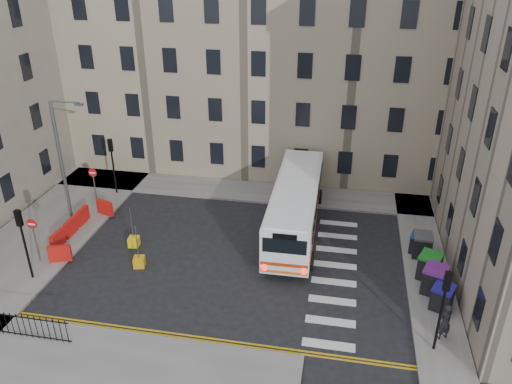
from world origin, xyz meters
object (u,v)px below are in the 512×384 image
(bus, at_px, (296,204))
(wheelie_bin_a, at_px, (442,297))
(wheelie_bin_d, at_px, (422,245))
(pedestrian, at_px, (445,322))
(bollard_chevron, at_px, (139,262))
(wheelie_bin_b, at_px, (435,280))
(wheelie_bin_e, at_px, (418,243))
(wheelie_bin_c, at_px, (430,266))
(streetlamp, at_px, (61,162))
(bollard_yellow, at_px, (134,242))

(bus, distance_m, wheelie_bin_a, 10.31)
(wheelie_bin_d, distance_m, pedestrian, 6.89)
(bus, xyz_separation_m, bollard_chevron, (-8.09, -5.68, -1.51))
(wheelie_bin_a, bearing_deg, wheelie_bin_b, 123.48)
(bus, xyz_separation_m, wheelie_bin_b, (7.78, -5.14, -0.94))
(bus, relative_size, wheelie_bin_d, 8.63)
(bollard_chevron, bearing_deg, bus, 35.05)
(wheelie_bin_a, height_order, bollard_chevron, wheelie_bin_a)
(wheelie_bin_d, bearing_deg, wheelie_bin_e, 114.10)
(wheelie_bin_c, bearing_deg, streetlamp, -162.43)
(bollard_yellow, relative_size, bollard_chevron, 1.00)
(wheelie_bin_a, xyz_separation_m, wheelie_bin_c, (-0.31, 2.52, 0.08))
(wheelie_bin_d, distance_m, bollard_yellow, 16.88)
(wheelie_bin_b, relative_size, bollard_chevron, 2.68)
(bus, xyz_separation_m, wheelie_bin_a, (7.99, -6.43, -1.05))
(bus, relative_size, wheelie_bin_a, 8.30)
(wheelie_bin_c, height_order, bollard_chevron, wheelie_bin_c)
(streetlamp, bearing_deg, wheelie_bin_d, 0.40)
(wheelie_bin_a, bearing_deg, wheelie_bin_e, 121.29)
(wheelie_bin_c, xyz_separation_m, bollard_chevron, (-15.77, -1.77, -0.55))
(wheelie_bin_b, distance_m, wheelie_bin_c, 1.24)
(wheelie_bin_e, bearing_deg, bollard_yellow, -155.81)
(wheelie_bin_e, xyz_separation_m, bollard_chevron, (-15.46, -4.28, -0.43))
(streetlamp, height_order, wheelie_bin_b, streetlamp)
(wheelie_bin_b, bearing_deg, wheelie_bin_c, 115.69)
(wheelie_bin_d, xyz_separation_m, wheelie_bin_e, (-0.15, 0.36, -0.10))
(wheelie_bin_b, bearing_deg, wheelie_bin_d, 115.49)
(wheelie_bin_c, height_order, wheelie_bin_d, wheelie_bin_c)
(bus, relative_size, pedestrian, 6.32)
(wheelie_bin_e, distance_m, bollard_yellow, 16.78)
(streetlamp, relative_size, bollard_chevron, 13.57)
(bus, bearing_deg, wheelie_bin_b, -34.27)
(pedestrian, bearing_deg, wheelie_bin_a, -125.29)
(wheelie_bin_c, relative_size, wheelie_bin_e, 1.27)
(streetlamp, xyz_separation_m, wheelie_bin_b, (22.07, -3.23, -3.47))
(wheelie_bin_d, xyz_separation_m, bollard_yellow, (-16.75, -1.98, -0.53))
(wheelie_bin_a, bearing_deg, bollard_yellow, -164.69)
(pedestrian, bearing_deg, wheelie_bin_d, -117.30)
(wheelie_bin_a, xyz_separation_m, bollard_yellow, (-17.24, 2.69, -0.47))
(wheelie_bin_e, distance_m, bollard_chevron, 16.05)
(wheelie_bin_a, xyz_separation_m, wheelie_bin_b, (-0.21, 1.28, 0.10))
(wheelie_bin_d, relative_size, bollard_yellow, 2.25)
(wheelie_bin_c, relative_size, bollard_yellow, 2.64)
(streetlamp, distance_m, bus, 14.63)
(wheelie_bin_d, xyz_separation_m, bollard_chevron, (-15.60, -3.92, -0.53))
(wheelie_bin_b, distance_m, wheelie_bin_d, 3.40)
(bus, height_order, wheelie_bin_b, bus)
(bus, relative_size, wheelie_bin_c, 7.35)
(wheelie_bin_c, bearing_deg, wheelie_bin_e, 119.92)
(wheelie_bin_c, xyz_separation_m, wheelie_bin_e, (-0.31, 2.51, -0.12))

